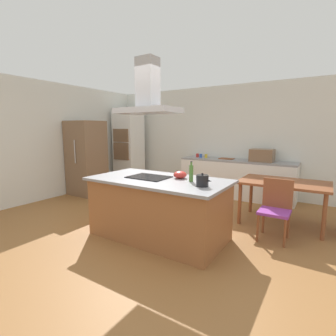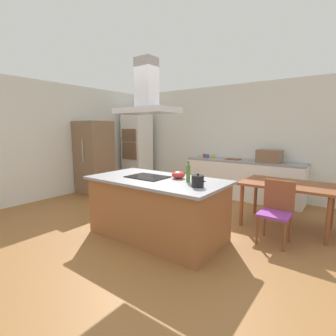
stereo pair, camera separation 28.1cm
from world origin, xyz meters
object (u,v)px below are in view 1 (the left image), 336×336
object	(u,v)px
coffee_mug_red	(197,155)
wall_oven_stack	(129,147)
countertop_microwave	(262,155)
olive_oil_bottle	(191,173)
cutting_board	(226,159)
refrigerator	(86,158)
cooktop	(149,177)
mixing_bowl	(180,175)
dining_table	(283,186)
range_hood	(148,96)
tea_kettle	(202,181)
coffee_mug_yellow	(206,156)
coffee_mug_blue	(201,156)
chair_facing_island	(276,205)

from	to	relation	value
coffee_mug_red	wall_oven_stack	bearing A→B (deg)	-172.02
countertop_microwave	wall_oven_stack	size ratio (longest dim) A/B	0.23
olive_oil_bottle	cutting_board	distance (m)	2.90
cutting_board	refrigerator	world-z (taller)	refrigerator
cooktop	mixing_bowl	world-z (taller)	mixing_bowl
coffee_mug_red	refrigerator	world-z (taller)	refrigerator
dining_table	refrigerator	bearing A→B (deg)	-174.89
wall_oven_stack	range_hood	world-z (taller)	range_hood
coffee_mug_red	range_hood	world-z (taller)	range_hood
dining_table	cutting_board	bearing A→B (deg)	137.49
tea_kettle	coffee_mug_yellow	world-z (taller)	tea_kettle
mixing_bowl	coffee_mug_blue	size ratio (longest dim) A/B	2.20
coffee_mug_yellow	dining_table	world-z (taller)	coffee_mug_yellow
olive_oil_bottle	countertop_microwave	distance (m)	2.83
coffee_mug_red	tea_kettle	bearing A→B (deg)	-63.07
coffee_mug_yellow	range_hood	size ratio (longest dim) A/B	0.10
olive_oil_bottle	countertop_microwave	bearing A→B (deg)	83.14
coffee_mug_yellow	cutting_board	size ratio (longest dim) A/B	0.26
cutting_board	dining_table	bearing A→B (deg)	-42.51
countertop_microwave	wall_oven_stack	xyz separation A→B (m)	(-3.74, -0.23, 0.06)
chair_facing_island	coffee_mug_red	bearing A→B (deg)	138.13
cooktop	dining_table	xyz separation A→B (m)	(1.67, 1.56, -0.24)
coffee_mug_yellow	dining_table	xyz separation A→B (m)	(2.04, -1.37, -0.28)
mixing_bowl	cutting_board	xyz separation A→B (m)	(-0.26, 2.73, -0.05)
refrigerator	chair_facing_island	distance (m)	4.50
olive_oil_bottle	coffee_mug_red	bearing A→B (deg)	114.28
cooktop	chair_facing_island	world-z (taller)	cooktop
cooktop	coffee_mug_red	distance (m)	3.01
mixing_bowl	coffee_mug_yellow	bearing A→B (deg)	106.29
wall_oven_stack	chair_facing_island	xyz separation A→B (m)	(4.39, -1.75, -0.59)
coffee_mug_blue	wall_oven_stack	size ratio (longest dim) A/B	0.04
chair_facing_island	tea_kettle	bearing A→B (deg)	-126.33
tea_kettle	wall_oven_stack	world-z (taller)	wall_oven_stack
wall_oven_stack	refrigerator	size ratio (longest dim) A/B	1.21
cooktop	olive_oil_bottle	distance (m)	0.69
range_hood	coffee_mug_yellow	bearing A→B (deg)	97.13
cooktop	coffee_mug_yellow	xyz separation A→B (m)	(-0.37, 2.93, 0.04)
coffee_mug_yellow	chair_facing_island	distance (m)	2.92
wall_oven_stack	chair_facing_island	bearing A→B (deg)	-21.76
coffee_mug_blue	dining_table	size ratio (longest dim) A/B	0.06
dining_table	chair_facing_island	size ratio (longest dim) A/B	1.57
mixing_bowl	dining_table	distance (m)	1.86
coffee_mug_red	cutting_board	distance (m)	0.79
refrigerator	cooktop	bearing A→B (deg)	-22.46
mixing_bowl	refrigerator	world-z (taller)	refrigerator
coffee_mug_yellow	dining_table	bearing A→B (deg)	-33.95
tea_kettle	range_hood	size ratio (longest dim) A/B	0.23
cooktop	tea_kettle	distance (m)	0.95
coffee_mug_yellow	range_hood	xyz separation A→B (m)	(0.37, -2.93, 1.16)
olive_oil_bottle	coffee_mug_blue	distance (m)	3.05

